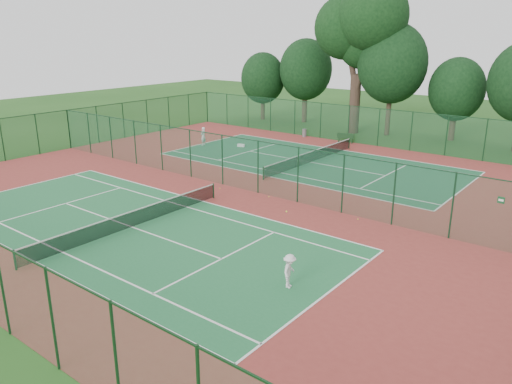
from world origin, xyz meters
TOP-DOWN VIEW (x-y plane):
  - ground at (0.00, 0.00)m, footprint 120.00×120.00m
  - red_pad at (0.00, 0.00)m, footprint 40.00×36.00m
  - court_near at (0.00, -9.00)m, footprint 23.77×10.97m
  - court_far at (0.00, 9.00)m, footprint 23.77×10.97m
  - fence_north at (0.00, 18.00)m, footprint 40.00×0.09m
  - fence_west at (-20.00, 0.00)m, footprint 0.09×36.00m
  - fence_divider at (0.00, 0.00)m, footprint 40.00×0.09m
  - tennis_net_near at (0.00, -9.00)m, footprint 0.10×12.90m
  - tennis_net_far at (0.00, 9.00)m, footprint 0.10×12.90m
  - player_near at (10.38, -9.27)m, footprint 0.80×1.06m
  - player_far at (-11.38, 8.33)m, footprint 0.50×0.68m
  - trash_bin at (-6.16, 17.53)m, footprint 0.46×0.46m
  - bench at (-1.47, 17.39)m, footprint 1.61×1.01m
  - kit_bag at (-8.18, 9.96)m, footprint 0.73×0.48m
  - stray_ball_a at (2.67, -0.32)m, footprint 0.07×0.07m
  - stray_ball_b at (9.00, -0.46)m, footprint 0.07×0.07m
  - stray_ball_c at (-0.98, -0.92)m, footprint 0.07×0.07m
  - big_tree at (-3.24, 22.76)m, footprint 9.74×7.13m
  - evergreen_row at (0.50, 24.25)m, footprint 39.00×5.00m

SIDE VIEW (x-z plane):
  - ground at x=0.00m, z-range 0.00..0.00m
  - evergreen_row at x=0.50m, z-range -6.00..6.00m
  - red_pad at x=0.00m, z-range 0.00..0.01m
  - court_near at x=0.00m, z-range 0.01..0.02m
  - court_far at x=0.00m, z-range 0.01..0.02m
  - stray_ball_b at x=9.00m, z-range 0.01..0.08m
  - stray_ball_a at x=2.67m, z-range 0.01..0.08m
  - stray_ball_c at x=-0.98m, z-range 0.01..0.08m
  - kit_bag at x=-8.18m, z-range 0.01..0.27m
  - trash_bin at x=-6.16m, z-range 0.01..0.79m
  - bench at x=-1.47m, z-range 0.03..0.98m
  - tennis_net_near at x=0.00m, z-range 0.06..1.03m
  - tennis_net_far at x=0.00m, z-range 0.06..1.03m
  - player_near at x=10.38m, z-range 0.02..1.47m
  - player_far at x=-11.38m, z-range 0.02..1.71m
  - fence_west at x=-20.00m, z-range 0.01..3.51m
  - fence_north at x=0.00m, z-range 0.01..3.51m
  - fence_divider at x=0.00m, z-range 0.01..3.51m
  - big_tree at x=-3.24m, z-range 3.11..18.07m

